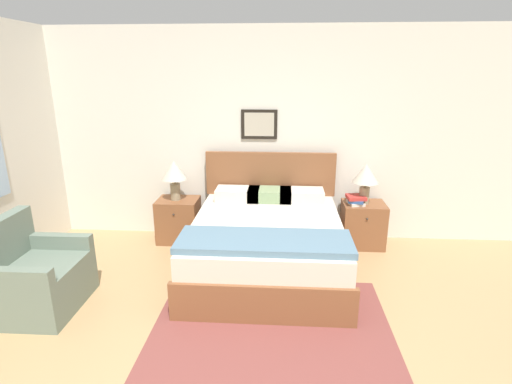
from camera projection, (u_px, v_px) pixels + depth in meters
The scene contains 11 objects.
wall_back at pixel (269, 136), 4.94m from camera, with size 7.80×0.09×2.60m.
area_rug_main at pixel (271, 334), 3.28m from camera, with size 2.00×1.78×0.01m.
bed at pixel (267, 243), 4.26m from camera, with size 1.60×1.92×1.12m.
armchair at pixel (35, 278), 3.59m from camera, with size 0.71×0.81×0.84m.
nightstand_near_window at pixel (179, 220), 5.04m from camera, with size 0.50×0.44×0.54m.
nightstand_by_door at pixel (363, 224), 4.90m from camera, with size 0.50×0.44×0.54m.
table_lamp_near_window at pixel (174, 173), 4.86m from camera, with size 0.31×0.31×0.49m.
table_lamp_by_door at pixel (366, 176), 4.71m from camera, with size 0.31×0.31×0.49m.
book_thick_bottom at pixel (356, 203), 4.78m from camera, with size 0.20×0.23×0.04m.
book_hardcover_middle at pixel (356, 200), 4.77m from camera, with size 0.21×0.25×0.03m.
book_novel_upper at pixel (356, 197), 4.76m from camera, with size 0.23×0.22×0.04m.
Camera 1 is at (0.17, -1.93, 2.08)m, focal length 28.00 mm.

